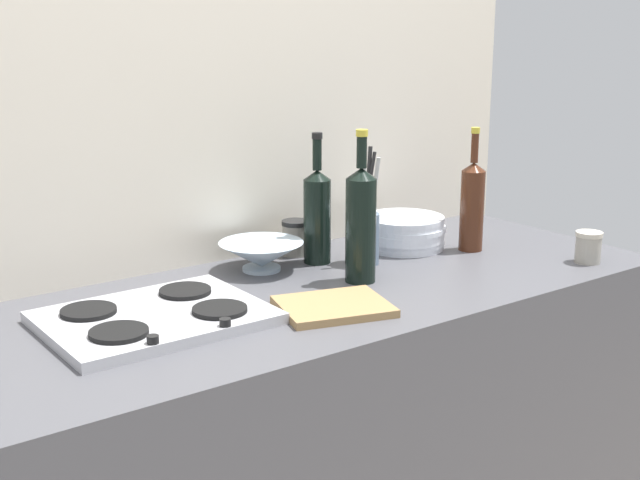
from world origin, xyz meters
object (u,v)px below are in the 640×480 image
at_px(stovetop_hob, 155,317).
at_px(wine_bottle_mid_right, 317,214).
at_px(wine_bottle_leftmost, 361,223).
at_px(condiment_jar_front, 588,247).
at_px(plate_stack, 404,232).
at_px(utensil_crock, 364,235).
at_px(condiment_jar_rear, 295,238).
at_px(wine_bottle_mid_left, 472,204).
at_px(mixing_bowl, 261,255).
at_px(cutting_board, 334,307).

height_order(stovetop_hob, wine_bottle_mid_right, wine_bottle_mid_right).
height_order(wine_bottle_leftmost, condiment_jar_front, wine_bottle_leftmost).
height_order(plate_stack, utensil_crock, utensil_crock).
xyz_separation_m(plate_stack, condiment_jar_rear, (-0.29, 0.12, 0.00)).
bearing_deg(wine_bottle_leftmost, condiment_jar_rear, 88.43).
xyz_separation_m(wine_bottle_mid_left, condiment_jar_rear, (-0.43, 0.25, -0.08)).
bearing_deg(wine_bottle_leftmost, mixing_bowl, 123.53).
height_order(wine_bottle_mid_left, mixing_bowl, wine_bottle_mid_left).
relative_size(wine_bottle_mid_right, utensil_crock, 1.11).
relative_size(stovetop_hob, wine_bottle_leftmost, 1.22).
relative_size(wine_bottle_mid_left, mixing_bowl, 1.57).
xyz_separation_m(wine_bottle_mid_right, cutting_board, (-0.20, -0.33, -0.12)).
xyz_separation_m(plate_stack, wine_bottle_mid_right, (-0.28, 0.03, 0.09)).
relative_size(wine_bottle_mid_left, wine_bottle_mid_right, 0.99).
relative_size(stovetop_hob, wine_bottle_mid_right, 1.33).
bearing_deg(wine_bottle_leftmost, wine_bottle_mid_left, 5.85).
xyz_separation_m(utensil_crock, condiment_jar_rear, (-0.10, 0.18, -0.03)).
height_order(wine_bottle_mid_right, condiment_jar_front, wine_bottle_mid_right).
relative_size(wine_bottle_mid_right, condiment_jar_front, 4.13).
bearing_deg(cutting_board, mixing_bowl, 83.96).
xyz_separation_m(condiment_jar_front, cutting_board, (-0.78, 0.10, -0.03)).
height_order(plate_stack, condiment_jar_rear, condiment_jar_rear).
bearing_deg(wine_bottle_mid_right, condiment_jar_front, -36.42).
bearing_deg(wine_bottle_leftmost, cutting_board, -143.97).
bearing_deg(condiment_jar_rear, wine_bottle_mid_left, -30.26).
height_order(utensil_crock, condiment_jar_front, utensil_crock).
relative_size(condiment_jar_front, cutting_board, 0.35).
bearing_deg(plate_stack, stovetop_hob, -170.35).
height_order(plate_stack, mixing_bowl, plate_stack).
distance_m(mixing_bowl, condiment_jar_rear, 0.17).
bearing_deg(wine_bottle_mid_right, condiment_jar_rear, 92.88).
height_order(wine_bottle_mid_left, utensil_crock, wine_bottle_mid_left).
xyz_separation_m(stovetop_hob, condiment_jar_front, (1.14, -0.26, 0.03)).
bearing_deg(utensil_crock, wine_bottle_mid_left, -12.44).
xyz_separation_m(wine_bottle_leftmost, cutting_board, (-0.19, -0.13, -0.14)).
bearing_deg(condiment_jar_front, wine_bottle_mid_right, 143.58).
xyz_separation_m(wine_bottle_leftmost, utensil_crock, (0.11, 0.12, -0.07)).
xyz_separation_m(wine_bottle_mid_right, condiment_jar_front, (0.58, -0.43, -0.09)).
distance_m(plate_stack, wine_bottle_mid_right, 0.30).
bearing_deg(plate_stack, wine_bottle_mid_left, -42.62).
height_order(wine_bottle_mid_right, mixing_bowl, wine_bottle_mid_right).
distance_m(plate_stack, wine_bottle_leftmost, 0.36).
distance_m(stovetop_hob, cutting_board, 0.39).
xyz_separation_m(stovetop_hob, cutting_board, (0.36, -0.16, -0.01)).
bearing_deg(mixing_bowl, wine_bottle_leftmost, -56.47).
distance_m(wine_bottle_mid_right, condiment_jar_rear, 0.13).
bearing_deg(plate_stack, condiment_jar_rear, 157.00).
relative_size(stovetop_hob, mixing_bowl, 2.10).
bearing_deg(mixing_bowl, stovetop_hob, -153.68).
xyz_separation_m(stovetop_hob, wine_bottle_leftmost, (0.54, -0.03, 0.13)).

